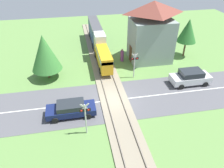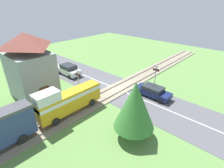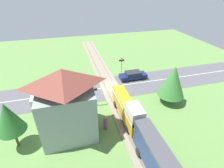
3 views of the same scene
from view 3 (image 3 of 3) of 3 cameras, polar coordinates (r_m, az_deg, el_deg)
name	(u,v)px [view 3 (image 3 of 3)]	position (r m, az deg, el deg)	size (l,w,h in m)	color
ground_plane	(110,87)	(26.51, -0.66, -1.02)	(60.00, 60.00, 0.00)	#5B8442
road_surface	(110,87)	(26.50, -0.66, -1.00)	(48.00, 6.40, 0.02)	#515156
track_bed	(110,87)	(26.47, -0.66, -0.89)	(2.80, 48.00, 0.24)	gray
train	(141,132)	(16.93, 9.57, -15.21)	(1.58, 14.69, 3.18)	gold
car_near_crossing	(133,75)	(28.54, 6.86, 2.88)	(4.40, 1.87, 1.35)	#141E4C
car_far_side	(48,96)	(24.41, -20.23, -3.85)	(4.31, 1.98, 1.64)	silver
crossing_signal_west_approach	(122,63)	(29.70, 3.17, 6.88)	(0.90, 0.18, 3.07)	#B7B7B7
crossing_signal_east_approach	(94,93)	(21.69, -5.93, -2.92)	(0.90, 0.18, 3.07)	#B7B7B7
station_building	(67,106)	(17.19, -14.51, -6.96)	(5.54, 4.38, 7.57)	gray
pedestrian_by_station	(105,123)	(19.14, -2.17, -12.65)	(0.42, 0.42, 1.71)	#7F3D84
tree_by_station	(8,118)	(18.02, -30.83, -9.39)	(2.52, 2.52, 5.11)	brown
tree_roadside_hedge	(173,81)	(22.96, 19.26, 0.85)	(3.36, 3.36, 5.17)	brown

